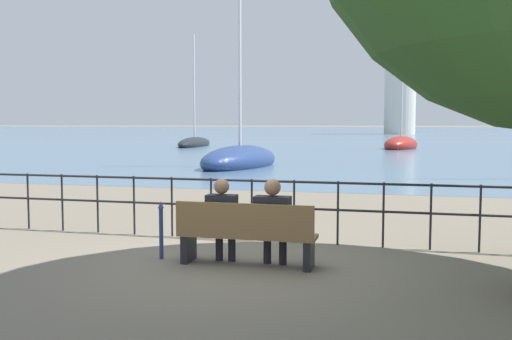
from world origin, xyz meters
TOP-DOWN VIEW (x-y plane):
  - ground_plane at (0.00, 0.00)m, footprint 1000.00×1000.00m
  - harbor_water at (0.00, 158.60)m, footprint 600.00×300.00m
  - park_bench at (0.00, -0.06)m, footprint 1.95×0.45m
  - seated_person_left at (-0.37, 0.01)m, footprint 0.42×0.35m
  - seated_person_right at (0.37, 0.01)m, footprint 0.50×0.35m
  - promenade_railing at (-0.00, 1.63)m, footprint 13.81×0.04m
  - closed_umbrella at (-1.31, 0.03)m, footprint 0.09×0.09m
  - sailboat_0 at (-5.06, 17.38)m, footprint 3.32×6.53m
  - sailboat_3 at (-15.34, 39.04)m, footprint 2.71×8.31m
  - sailboat_4 at (2.05, 38.47)m, footprint 3.48×5.83m
  - harbor_lighthouse at (1.71, 100.60)m, footprint 5.61×5.61m

SIDE VIEW (x-z plane):
  - ground_plane at x=0.00m, z-range 0.00..0.00m
  - harbor_water at x=0.00m, z-range 0.00..0.01m
  - sailboat_3 at x=-15.34m, z-range -4.71..5.26m
  - sailboat_0 at x=-5.06m, z-range -4.62..5.27m
  - sailboat_4 at x=2.05m, z-range -5.46..6.16m
  - park_bench at x=0.00m, z-range -0.01..0.89m
  - closed_umbrella at x=-1.31m, z-range 0.05..0.90m
  - seated_person_left at x=-0.37m, z-range 0.06..1.28m
  - seated_person_right at x=0.37m, z-range 0.07..1.29m
  - promenade_railing at x=0.00m, z-range 0.17..1.22m
  - harbor_lighthouse at x=1.71m, z-range -0.80..21.98m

